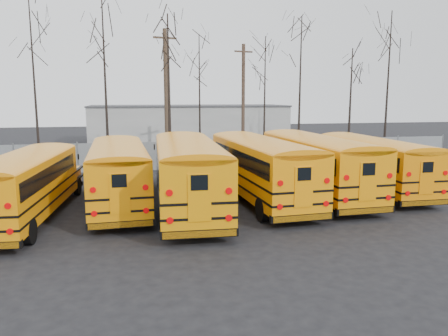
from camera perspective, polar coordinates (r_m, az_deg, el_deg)
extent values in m
plane|color=black|center=(19.72, 1.02, -5.72)|extent=(120.00, 120.00, 0.00)
cube|color=gray|center=(31.14, -3.79, 1.71)|extent=(40.00, 0.04, 2.00)
cube|color=#BBBBB6|center=(51.06, -4.64, 5.80)|extent=(22.00, 8.00, 4.00)
cylinder|color=black|center=(16.82, -24.05, -7.58)|extent=(0.34, 0.95, 0.93)
cylinder|color=black|center=(24.66, -23.38, -2.33)|extent=(0.34, 0.95, 0.93)
cylinder|color=black|center=(24.14, -18.61, -2.29)|extent=(0.34, 0.95, 0.93)
cube|color=orange|center=(19.68, -24.59, -1.97)|extent=(3.05, 8.79, 2.18)
cube|color=orange|center=(24.61, -20.90, -1.10)|extent=(2.21, 1.75, 0.93)
cube|color=black|center=(19.42, -24.86, -0.67)|extent=(3.00, 7.87, 0.65)
cube|color=black|center=(20.54, -23.80, -3.39)|extent=(3.21, 10.38, 0.08)
cube|color=black|center=(20.45, -23.89, -2.12)|extent=(3.21, 10.38, 0.08)
cube|color=black|center=(25.40, -20.43, -1.93)|extent=(2.23, 0.37, 0.24)
cylinder|color=#B20505|center=(15.56, -26.18, -7.46)|extent=(0.21, 0.05, 0.20)
cylinder|color=#B20505|center=(15.36, -26.40, -4.47)|extent=(0.21, 0.05, 0.20)
cylinder|color=black|center=(18.00, -16.91, -5.99)|extent=(0.31, 0.99, 0.98)
cylinder|color=black|center=(18.01, -9.84, -5.71)|extent=(0.31, 0.99, 0.98)
cylinder|color=black|center=(26.02, -16.03, -1.29)|extent=(0.31, 0.99, 0.98)
cylinder|color=black|center=(26.02, -11.17, -1.10)|extent=(0.31, 0.99, 0.98)
cube|color=orange|center=(20.84, -13.60, -0.56)|extent=(2.81, 9.19, 2.30)
cube|color=orange|center=(26.25, -13.64, -0.02)|extent=(2.27, 1.75, 0.98)
cube|color=black|center=(20.56, -13.65, 0.76)|extent=(2.81, 8.21, 0.68)
cube|color=black|center=(21.78, -13.55, -2.03)|extent=(2.91, 10.87, 0.09)
cube|color=black|center=(21.69, -13.60, -0.76)|extent=(2.91, 10.87, 0.09)
cube|color=black|center=(16.76, -13.31, -7.14)|extent=(2.51, 0.32, 0.27)
cube|color=black|center=(27.11, -13.61, -0.88)|extent=(2.35, 0.29, 0.25)
cube|color=orange|center=(16.37, -13.46, -3.31)|extent=(0.73, 0.07, 1.52)
cylinder|color=#B20505|center=(16.54, -16.60, -5.75)|extent=(0.22, 0.05, 0.22)
cylinder|color=#B20505|center=(16.55, -10.14, -5.49)|extent=(0.22, 0.05, 0.22)
cylinder|color=#B20505|center=(16.34, -16.75, -2.77)|extent=(0.22, 0.05, 0.22)
cylinder|color=#B20505|center=(16.35, -10.23, -2.51)|extent=(0.22, 0.05, 0.22)
cylinder|color=black|center=(16.42, -7.92, -7.00)|extent=(0.34, 1.07, 1.06)
cylinder|color=black|center=(16.63, 0.40, -6.70)|extent=(0.34, 1.07, 1.06)
cylinder|color=black|center=(25.07, -8.41, -1.33)|extent=(0.34, 1.07, 1.06)
cylinder|color=black|center=(25.21, -2.97, -1.18)|extent=(0.34, 1.07, 1.06)
cube|color=orange|center=(19.54, -4.74, -0.57)|extent=(3.05, 9.94, 2.49)
cube|color=orange|center=(25.38, -5.75, 0.07)|extent=(2.45, 1.89, 1.06)
cube|color=black|center=(19.25, -4.71, 0.95)|extent=(3.05, 8.88, 0.74)
cube|color=black|center=(20.56, -4.91, -2.25)|extent=(3.15, 11.75, 0.10)
cube|color=black|center=(20.47, -4.93, -0.80)|extent=(3.15, 11.75, 0.10)
cube|color=black|center=(15.19, -3.22, -8.49)|extent=(2.71, 0.34, 0.30)
cube|color=black|center=(26.31, -5.85, -0.89)|extent=(2.54, 0.32, 0.27)
cube|color=orange|center=(14.74, -3.22, -3.93)|extent=(0.79, 0.08, 1.64)
cylinder|color=#B20505|center=(14.85, -7.08, -6.84)|extent=(0.23, 0.05, 0.23)
cylinder|color=#B20505|center=(15.05, 0.64, -6.55)|extent=(0.23, 0.05, 0.23)
cylinder|color=#B20505|center=(14.61, -7.15, -3.25)|extent=(0.23, 0.05, 0.23)
cylinder|color=#B20505|center=(14.81, 0.65, -3.01)|extent=(0.23, 0.05, 0.23)
cylinder|color=black|center=(18.15, 5.00, -5.42)|extent=(0.35, 1.04, 1.02)
cylinder|color=black|center=(19.04, 11.58, -4.87)|extent=(0.35, 1.04, 1.02)
cylinder|color=black|center=(26.19, -1.42, -0.81)|extent=(0.35, 1.04, 1.02)
cylinder|color=black|center=(26.82, 3.38, -0.58)|extent=(0.35, 1.04, 1.02)
cube|color=orange|center=(21.34, 4.92, 0.11)|extent=(3.12, 9.64, 2.40)
cube|color=orange|center=(26.74, 0.80, 0.51)|extent=(2.40, 1.87, 1.02)
cube|color=black|center=(21.07, 5.13, 1.46)|extent=(3.10, 8.62, 0.72)
cube|color=black|center=(22.28, 4.13, -1.43)|extent=(3.26, 11.40, 0.09)
cube|color=black|center=(22.19, 4.15, -0.13)|extent=(3.26, 11.40, 0.09)
cube|color=black|center=(17.41, 10.11, -6.35)|extent=(2.63, 0.38, 0.29)
cube|color=black|center=(27.60, 0.34, -0.39)|extent=(2.46, 0.35, 0.27)
cube|color=orange|center=(17.02, 10.38, -2.46)|extent=(0.77, 0.09, 1.58)
cylinder|color=#B20505|center=(16.79, 7.32, -5.06)|extent=(0.23, 0.05, 0.22)
cylinder|color=#B20505|center=(17.60, 13.20, -4.56)|extent=(0.23, 0.05, 0.22)
cylinder|color=#B20505|center=(16.58, 7.38, -1.98)|extent=(0.23, 0.05, 0.22)
cylinder|color=#B20505|center=(17.41, 13.31, -1.62)|extent=(0.23, 0.05, 0.22)
cylinder|color=black|center=(19.64, 13.02, -4.48)|extent=(0.32, 1.04, 1.03)
cylinder|color=black|center=(20.75, 18.80, -4.00)|extent=(0.32, 1.04, 1.03)
cylinder|color=black|center=(27.48, 5.09, -0.35)|extent=(0.32, 1.04, 1.03)
cylinder|color=black|center=(28.29, 9.57, -0.17)|extent=(0.32, 1.04, 1.03)
cube|color=orange|center=(22.86, 12.07, 0.57)|extent=(2.84, 9.64, 2.42)
cube|color=orange|center=(28.12, 7.13, 0.89)|extent=(2.36, 1.81, 1.03)
cube|color=black|center=(22.60, 12.34, 1.85)|extent=(2.85, 8.61, 0.72)
cube|color=black|center=(23.76, 11.11, -0.89)|extent=(2.92, 11.40, 0.09)
cube|color=black|center=(23.68, 11.15, 0.34)|extent=(2.92, 11.40, 0.09)
cube|color=black|center=(19.06, 17.94, -5.28)|extent=(2.64, 0.30, 0.29)
cube|color=black|center=(28.97, 6.54, 0.02)|extent=(2.47, 0.28, 0.27)
cube|color=orange|center=(18.70, 18.31, -1.69)|extent=(0.77, 0.06, 1.59)
cylinder|color=#B20505|center=(18.36, 15.60, -4.06)|extent=(0.23, 0.05, 0.23)
cylinder|color=#B20505|center=(19.36, 20.69, -3.64)|extent=(0.23, 0.05, 0.23)
cylinder|color=#B20505|center=(18.17, 15.72, -1.22)|extent=(0.23, 0.05, 0.23)
cylinder|color=#B20505|center=(19.19, 20.85, -0.94)|extent=(0.23, 0.05, 0.23)
cylinder|color=black|center=(21.95, 20.46, -3.48)|extent=(0.27, 0.95, 0.95)
cylinder|color=black|center=(23.15, 25.01, -3.14)|extent=(0.27, 0.95, 0.95)
cylinder|color=black|center=(28.92, 12.17, -0.12)|extent=(0.27, 0.95, 0.95)
cylinder|color=black|center=(29.83, 15.97, 0.01)|extent=(0.27, 0.95, 0.95)
cube|color=orange|center=(24.91, 19.00, 0.68)|extent=(2.43, 8.87, 2.24)
cube|color=orange|center=(29.59, 13.86, 0.96)|extent=(2.15, 1.63, 0.95)
cube|color=black|center=(24.68, 19.29, 1.76)|extent=(2.46, 7.91, 0.67)
cube|color=black|center=(25.71, 18.02, -0.57)|extent=(2.47, 10.50, 0.09)
cube|color=black|center=(25.63, 18.08, 0.48)|extent=(2.47, 10.50, 0.09)
cube|color=black|center=(21.56, 24.62, -4.11)|extent=(2.44, 0.22, 0.27)
cube|color=black|center=(30.35, 13.22, 0.19)|extent=(2.29, 0.20, 0.25)
cube|color=orange|center=(21.25, 24.99, -1.17)|extent=(0.71, 0.04, 1.48)
cylinder|color=#B20505|center=(20.85, 22.87, -3.08)|extent=(0.21, 0.04, 0.21)
cylinder|color=#B20505|center=(21.91, 26.80, -2.78)|extent=(0.21, 0.04, 0.21)
cylinder|color=#B20505|center=(20.70, 23.02, -0.76)|extent=(0.21, 0.04, 0.21)
cylinder|color=#B20505|center=(21.76, 26.96, -0.57)|extent=(0.21, 0.04, 0.21)
cylinder|color=#473628|center=(33.89, -7.56, 9.14)|extent=(0.31, 0.31, 10.10)
cube|color=#473628|center=(34.16, -7.73, 16.50)|extent=(1.78, 0.55, 0.13)
cylinder|color=#463327|center=(38.23, 2.52, 8.78)|extent=(0.30, 0.30, 9.52)
cube|color=#463327|center=(38.41, 2.57, 14.95)|extent=(1.67, 0.53, 0.13)
cone|color=black|center=(34.89, -23.56, 10.55)|extent=(0.26, 0.26, 12.65)
cone|color=black|center=(36.21, -15.26, 11.03)|extent=(0.26, 0.26, 12.80)
cone|color=black|center=(32.35, -7.20, 9.85)|extent=(0.26, 0.26, 10.91)
cone|color=black|center=(36.01, -3.21, 9.15)|extent=(0.26, 0.26, 10.03)
cone|color=black|center=(36.11, 5.33, 9.00)|extent=(0.26, 0.26, 9.87)
cone|color=black|center=(36.84, 9.88, 10.14)|extent=(0.26, 0.26, 11.46)
cone|color=black|center=(39.91, 16.16, 8.22)|extent=(0.26, 0.26, 9.20)
cone|color=black|center=(42.25, 20.61, 10.28)|extent=(0.26, 0.26, 12.51)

